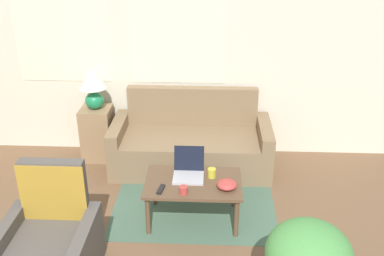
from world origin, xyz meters
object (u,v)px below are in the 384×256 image
(couch, at_px, (191,145))
(snack_bowl, at_px, (227,184))
(cup_navy, at_px, (212,173))
(tv_remote, at_px, (161,189))
(armchair, at_px, (50,251))
(coffee_table, at_px, (193,186))
(table_lamp, at_px, (93,85))
(laptop, at_px, (189,170))
(cup_yellow, at_px, (183,190))

(couch, distance_m, snack_bowl, 1.25)
(cup_navy, relative_size, tv_remote, 0.58)
(armchair, distance_m, coffee_table, 1.39)
(table_lamp, bearing_deg, coffee_table, -45.02)
(table_lamp, xyz_separation_m, snack_bowl, (1.52, -1.31, -0.48))
(coffee_table, bearing_deg, tv_remote, -150.93)
(armchair, distance_m, laptop, 1.44)
(cup_yellow, relative_size, snack_bowl, 0.42)
(snack_bowl, bearing_deg, armchair, -152.71)
(armchair, distance_m, snack_bowl, 1.62)
(armchair, bearing_deg, coffee_table, 36.83)
(tv_remote, bearing_deg, table_lamp, 123.91)
(armchair, relative_size, coffee_table, 1.02)
(cup_navy, distance_m, tv_remote, 0.53)
(couch, relative_size, snack_bowl, 9.75)
(cup_yellow, bearing_deg, snack_bowl, 15.28)
(table_lamp, xyz_separation_m, cup_yellow, (1.13, -1.41, -0.48))
(coffee_table, height_order, tv_remote, tv_remote)
(armchair, height_order, cup_yellow, armchair)
(coffee_table, bearing_deg, cup_navy, 27.70)
(coffee_table, xyz_separation_m, cup_yellow, (-0.08, -0.20, 0.09))
(coffee_table, distance_m, snack_bowl, 0.34)
(cup_navy, xyz_separation_m, snack_bowl, (0.14, -0.19, -0.01))
(couch, relative_size, laptop, 5.84)
(table_lamp, distance_m, coffee_table, 1.80)
(couch, xyz_separation_m, table_lamp, (-1.14, 0.13, 0.68))
(cup_navy, relative_size, snack_bowl, 0.48)
(couch, bearing_deg, coffee_table, -86.30)
(snack_bowl, bearing_deg, table_lamp, 139.34)
(armchair, xyz_separation_m, cup_yellow, (1.03, 0.63, 0.20))
(couch, bearing_deg, cup_navy, -76.11)
(laptop, xyz_separation_m, cup_yellow, (-0.03, -0.31, -0.02))
(table_lamp, xyz_separation_m, coffee_table, (1.21, -1.21, -0.57))
(couch, bearing_deg, tv_remote, -100.04)
(armchair, height_order, laptop, armchair)
(snack_bowl, distance_m, tv_remote, 0.60)
(coffee_table, bearing_deg, snack_bowl, -17.33)
(cup_navy, height_order, tv_remote, cup_navy)
(laptop, xyz_separation_m, snack_bowl, (0.36, -0.21, -0.02))
(tv_remote, bearing_deg, cup_yellow, -11.93)
(snack_bowl, bearing_deg, coffee_table, 162.67)
(coffee_table, relative_size, laptop, 2.92)
(armchair, relative_size, snack_bowl, 4.98)
(couch, distance_m, tv_remote, 1.26)
(couch, distance_m, coffee_table, 1.08)
(coffee_table, xyz_separation_m, snack_bowl, (0.31, -0.10, 0.09))
(couch, bearing_deg, snack_bowl, -71.94)
(laptop, height_order, tv_remote, laptop)
(table_lamp, bearing_deg, cup_navy, -38.97)
(armchair, relative_size, cup_yellow, 11.86)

